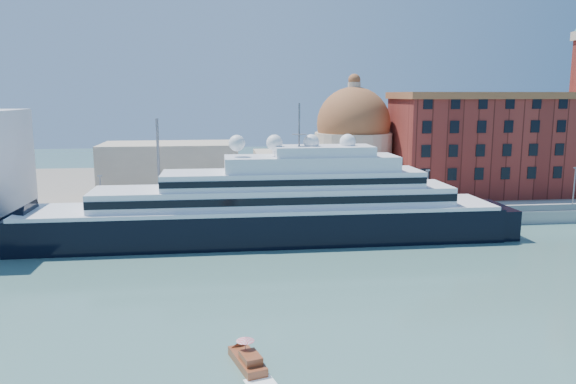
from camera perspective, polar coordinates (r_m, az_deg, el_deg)
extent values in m
plane|color=#38625A|center=(74.64, 0.36, -9.44)|extent=(400.00, 400.00, 0.00)
cube|color=gray|center=(106.85, -1.99, -2.81)|extent=(180.00, 10.00, 2.50)
cube|color=slate|center=(147.06, -3.41, 0.58)|extent=(260.00, 72.00, 2.00)
cube|color=slate|center=(102.07, -1.77, -2.35)|extent=(180.00, 0.10, 1.20)
cube|color=black|center=(95.78, -2.59, -3.67)|extent=(80.87, 12.44, 6.74)
cone|color=black|center=(101.85, -27.24, -3.96)|extent=(10.37, 12.44, 12.44)
cube|color=black|center=(106.75, 19.63, -2.95)|extent=(6.22, 11.41, 6.22)
cube|color=white|center=(95.00, -2.61, -1.54)|extent=(78.80, 12.65, 0.62)
cube|color=white|center=(94.82, -1.37, -0.41)|extent=(60.14, 10.37, 3.11)
cube|color=black|center=(89.75, -1.04, -0.99)|extent=(60.14, 0.15, 1.24)
cube|color=white|center=(94.71, 0.50, 1.36)|extent=(43.55, 9.33, 2.70)
cube|color=white|center=(94.81, 2.37, 2.94)|extent=(29.03, 8.29, 2.49)
cube|color=white|center=(94.95, 3.61, 4.20)|extent=(16.59, 7.26, 1.66)
cylinder|color=slate|center=(93.94, 1.14, 6.82)|extent=(0.31, 0.31, 7.26)
sphere|color=white|center=(93.23, -5.21, 4.97)|extent=(2.70, 2.70, 2.70)
sphere|color=white|center=(93.64, -1.39, 5.03)|extent=(2.70, 2.70, 2.70)
sphere|color=white|center=(94.45, 2.38, 5.07)|extent=(2.70, 2.70, 2.70)
sphere|color=white|center=(95.67, 6.08, 5.08)|extent=(2.70, 2.70, 2.70)
cube|color=white|center=(97.20, -22.31, -5.28)|extent=(10.96, 4.50, 1.43)
cube|color=white|center=(96.61, -21.31, -4.59)|extent=(3.75, 2.53, 1.07)
cube|color=maroon|center=(54.20, -4.16, -16.84)|extent=(3.48, 6.10, 0.97)
cube|color=maroon|center=(53.02, -3.81, -16.49)|extent=(2.16, 2.75, 0.77)
cylinder|color=slate|center=(54.08, -4.35, -15.49)|extent=(0.06, 0.06, 1.54)
cone|color=red|center=(53.71, -4.36, -14.65)|extent=(1.74, 1.74, 0.39)
cube|color=maroon|center=(136.82, 19.57, 4.40)|extent=(42.00, 18.00, 22.00)
cube|color=brown|center=(136.32, 19.85, 9.21)|extent=(43.00, 19.00, 1.50)
cylinder|color=beige|center=(132.51, 6.59, 3.00)|extent=(18.00, 18.00, 14.00)
sphere|color=brown|center=(131.75, 6.66, 6.89)|extent=(17.00, 17.00, 17.00)
cylinder|color=beige|center=(131.59, 6.73, 10.37)|extent=(3.00, 3.00, 3.00)
cube|color=beige|center=(128.23, 0.68, 1.94)|extent=(18.00, 14.00, 10.00)
cube|color=beige|center=(129.39, -11.83, 2.25)|extent=(30.00, 16.00, 12.00)
cylinder|color=slate|center=(104.58, -18.46, -0.66)|extent=(0.24, 0.24, 8.00)
cube|color=slate|center=(103.95, -18.58, 1.56)|extent=(0.80, 0.30, 0.25)
cylinder|color=slate|center=(102.88, -1.86, -0.32)|extent=(0.24, 0.24, 8.00)
cube|color=slate|center=(102.24, -1.87, 1.94)|extent=(0.80, 0.30, 0.25)
cylinder|color=slate|center=(109.69, 13.95, 0.03)|extent=(0.24, 0.24, 8.00)
cube|color=slate|center=(109.08, 14.03, 2.15)|extent=(0.80, 0.30, 0.25)
cylinder|color=slate|center=(123.60, 27.05, 0.32)|extent=(0.24, 0.24, 8.00)
cube|color=slate|center=(123.07, 27.20, 2.20)|extent=(0.80, 0.30, 0.25)
cylinder|color=slate|center=(104.26, -13.00, 2.35)|extent=(0.50, 0.50, 18.00)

